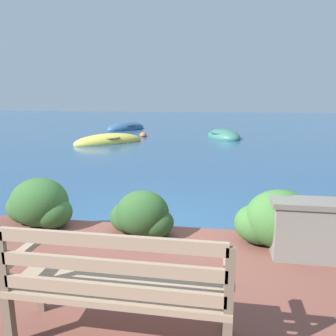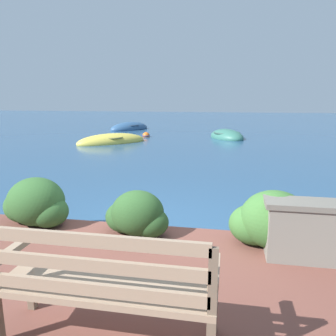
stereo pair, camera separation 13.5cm
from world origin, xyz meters
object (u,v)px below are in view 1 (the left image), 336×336
object	(u,v)px
rowboat_far	(126,129)
mooring_buoy	(143,136)
rowboat_nearest	(109,142)
rowboat_mid	(224,137)
park_bench	(118,283)

from	to	relation	value
rowboat_far	mooring_buoy	bearing A→B (deg)	61.86
rowboat_nearest	rowboat_mid	xyz separation A→B (m)	(4.99, 2.61, 0.01)
rowboat_nearest	mooring_buoy	size ratio (longest dim) A/B	7.70
park_bench	mooring_buoy	xyz separation A→B (m)	(-3.25, 14.17, -0.64)
park_bench	mooring_buoy	size ratio (longest dim) A/B	4.08
rowboat_far	rowboat_nearest	bearing A→B (deg)	41.87
rowboat_nearest	mooring_buoy	bearing A→B (deg)	-155.00
park_bench	mooring_buoy	bearing A→B (deg)	99.73
rowboat_far	park_bench	bearing A→B (deg)	48.90
rowboat_mid	rowboat_far	xyz separation A→B (m)	(-5.96, 3.27, 0.00)
rowboat_far	rowboat_mid	bearing A→B (deg)	93.76
rowboat_nearest	rowboat_mid	bearing A→B (deg)	163.48
mooring_buoy	rowboat_nearest	bearing A→B (deg)	-110.85
mooring_buoy	park_bench	bearing A→B (deg)	-77.08
park_bench	rowboat_nearest	bearing A→B (deg)	106.55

